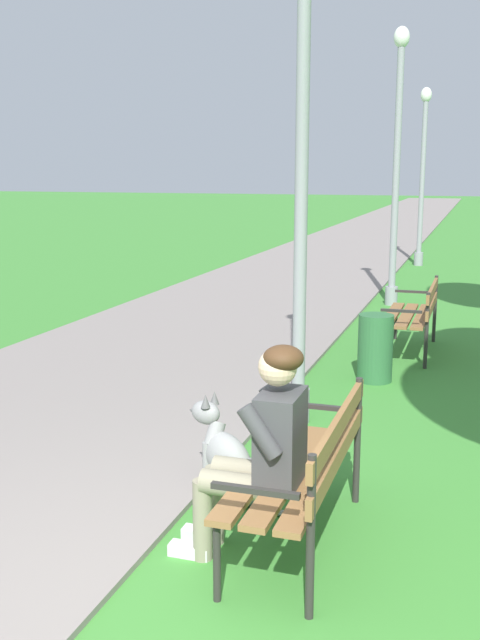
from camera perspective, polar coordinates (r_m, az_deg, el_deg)
The scene contains 10 objects.
ground_plane at distance 3.87m, azimuth -6.43°, elevation -22.71°, with size 120.00×120.00×0.00m, color #3D8433.
paved_path at distance 27.22m, azimuth 10.48°, elevation 6.73°, with size 3.73×60.00×0.04m, color gray.
park_bench_near at distance 4.38m, azimuth 5.07°, elevation -10.82°, with size 0.55×1.50×0.85m.
park_bench_mid at distance 9.12m, azimuth 13.20°, elevation 0.68°, with size 0.55×1.50×0.85m.
person_seated_on_near_bench at distance 4.17m, azimuth 1.63°, elevation -9.45°, with size 0.74×0.49×1.25m.
dog_grey at distance 5.04m, azimuth -0.55°, elevation -10.83°, with size 0.80×0.44×0.71m.
lamp_post_near at distance 6.26m, azimuth 4.75°, elevation 13.78°, with size 0.24×0.24×4.70m.
lamp_post_mid at distance 12.19m, azimuth 11.81°, elevation 11.41°, with size 0.24×0.24×4.27m.
lamp_post_far at distance 17.45m, azimuth 13.69°, elevation 10.65°, with size 0.24×0.24×3.90m.
litter_bin at distance 7.86m, azimuth 10.25°, elevation -2.11°, with size 0.36×0.36×0.70m, color #2D6638.
Camera 1 is at (1.36, -2.90, 2.17)m, focal length 42.11 mm.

